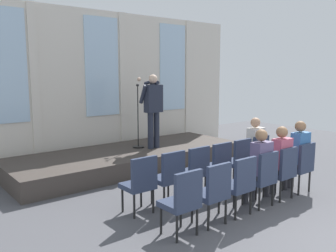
{
  "coord_description": "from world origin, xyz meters",
  "views": [
    {
      "loc": [
        -4.47,
        -1.61,
        2.22
      ],
      "look_at": [
        0.17,
        4.15,
        1.1
      ],
      "focal_mm": 37.96,
      "sensor_mm": 36.0,
      "label": 1
    }
  ],
  "objects_px": {
    "chair_r0_c0": "(140,181)",
    "chair_r1_c0": "(183,199)",
    "chair_r0_c1": "(169,175)",
    "chair_r0_c2": "(195,169)",
    "audience_r1_c5": "(297,153)",
    "chair_r1_c2": "(239,182)",
    "speaker": "(153,106)",
    "chair_r0_c5": "(256,155)",
    "chair_r1_c1": "(213,190)",
    "audience_r1_c3": "(259,163)",
    "chair_r1_c4": "(283,170)",
    "chair_r0_c4": "(238,159)",
    "audience_r1_c4": "(279,158)",
    "audience_r0_c5": "(253,145)",
    "chair_r0_c3": "(217,164)",
    "chair_r1_c3": "(262,176)",
    "chair_r1_c5": "(301,164)",
    "mic_stand": "(138,134)"
  },
  "relations": [
    {
      "from": "audience_r1_c4",
      "to": "chair_r0_c1",
      "type": "bearing_deg",
      "value": 152.04
    },
    {
      "from": "audience_r1_c5",
      "to": "chair_r1_c3",
      "type": "bearing_deg",
      "value": -176.04
    },
    {
      "from": "chair_r0_c0",
      "to": "audience_r1_c4",
      "type": "distance_m",
      "value": 2.51
    },
    {
      "from": "chair_r1_c5",
      "to": "speaker",
      "type": "bearing_deg",
      "value": 104.64
    },
    {
      "from": "mic_stand",
      "to": "chair_r0_c2",
      "type": "relative_size",
      "value": 1.65
    },
    {
      "from": "chair_r1_c0",
      "to": "chair_r1_c4",
      "type": "bearing_deg",
      "value": 0.0
    },
    {
      "from": "chair_r1_c5",
      "to": "audience_r1_c5",
      "type": "distance_m",
      "value": 0.22
    },
    {
      "from": "speaker",
      "to": "audience_r0_c5",
      "type": "relative_size",
      "value": 1.36
    },
    {
      "from": "audience_r1_c3",
      "to": "chair_r0_c4",
      "type": "bearing_deg",
      "value": 57.89
    },
    {
      "from": "mic_stand",
      "to": "audience_r1_c4",
      "type": "bearing_deg",
      "value": -81.2
    },
    {
      "from": "chair_r0_c2",
      "to": "chair_r1_c2",
      "type": "distance_m",
      "value": 1.01
    },
    {
      "from": "chair_r0_c2",
      "to": "audience_r1_c3",
      "type": "distance_m",
      "value": 1.11
    },
    {
      "from": "audience_r1_c5",
      "to": "chair_r0_c4",
      "type": "bearing_deg",
      "value": 122.06
    },
    {
      "from": "mic_stand",
      "to": "chair_r0_c4",
      "type": "xyz_separation_m",
      "value": [
        0.56,
        -2.66,
        -0.2
      ]
    },
    {
      "from": "speaker",
      "to": "chair_r1_c1",
      "type": "xyz_separation_m",
      "value": [
        -1.44,
        -3.4,
        -0.9
      ]
    },
    {
      "from": "chair_r0_c4",
      "to": "audience_r1_c4",
      "type": "distance_m",
      "value": 0.94
    },
    {
      "from": "chair_r0_c0",
      "to": "audience_r1_c5",
      "type": "xyz_separation_m",
      "value": [
        2.9,
        -0.93,
        0.21
      ]
    },
    {
      "from": "speaker",
      "to": "chair_r0_c0",
      "type": "height_order",
      "value": "speaker"
    },
    {
      "from": "chair_r1_c4",
      "to": "chair_r0_c1",
      "type": "bearing_deg",
      "value": 149.96
    },
    {
      "from": "chair_r1_c3",
      "to": "audience_r0_c5",
      "type": "bearing_deg",
      "value": 43.18
    },
    {
      "from": "chair_r1_c0",
      "to": "chair_r1_c4",
      "type": "distance_m",
      "value": 2.32
    },
    {
      "from": "chair_r0_c2",
      "to": "chair_r1_c3",
      "type": "bearing_deg",
      "value": -60.04
    },
    {
      "from": "chair_r0_c1",
      "to": "chair_r1_c0",
      "type": "xyz_separation_m",
      "value": [
        -0.58,
        -1.01,
        0.0
      ]
    },
    {
      "from": "chair_r0_c1",
      "to": "chair_r0_c2",
      "type": "distance_m",
      "value": 0.58
    },
    {
      "from": "chair_r0_c3",
      "to": "chair_r0_c5",
      "type": "xyz_separation_m",
      "value": [
        1.16,
        0.0,
        0.0
      ]
    },
    {
      "from": "audience_r1_c3",
      "to": "chair_r1_c4",
      "type": "bearing_deg",
      "value": -8.06
    },
    {
      "from": "chair_r1_c2",
      "to": "chair_r1_c5",
      "type": "height_order",
      "value": "same"
    },
    {
      "from": "chair_r1_c0",
      "to": "chair_r1_c1",
      "type": "height_order",
      "value": "same"
    },
    {
      "from": "chair_r0_c1",
      "to": "chair_r0_c2",
      "type": "height_order",
      "value": "same"
    },
    {
      "from": "audience_r1_c5",
      "to": "chair_r0_c3",
      "type": "bearing_deg",
      "value": 141.4
    },
    {
      "from": "chair_r0_c3",
      "to": "audience_r1_c3",
      "type": "distance_m",
      "value": 0.94
    },
    {
      "from": "chair_r0_c0",
      "to": "audience_r1_c5",
      "type": "distance_m",
      "value": 3.05
    },
    {
      "from": "mic_stand",
      "to": "chair_r1_c1",
      "type": "relative_size",
      "value": 1.65
    },
    {
      "from": "chair_r0_c1",
      "to": "chair_r1_c5",
      "type": "bearing_deg",
      "value": -23.45
    },
    {
      "from": "chair_r0_c0",
      "to": "chair_r1_c0",
      "type": "bearing_deg",
      "value": -90.0
    },
    {
      "from": "chair_r0_c1",
      "to": "chair_r1_c2",
      "type": "bearing_deg",
      "value": -60.04
    },
    {
      "from": "chair_r1_c2",
      "to": "chair_r0_c0",
      "type": "bearing_deg",
      "value": 139.06
    },
    {
      "from": "audience_r1_c3",
      "to": "chair_r1_c4",
      "type": "relative_size",
      "value": 1.39
    },
    {
      "from": "chair_r0_c5",
      "to": "chair_r1_c1",
      "type": "xyz_separation_m",
      "value": [
        -2.32,
        -1.01,
        0.0
      ]
    },
    {
      "from": "chair_r1_c4",
      "to": "chair_r1_c0",
      "type": "bearing_deg",
      "value": 180.0
    },
    {
      "from": "chair_r0_c4",
      "to": "audience_r1_c5",
      "type": "height_order",
      "value": "audience_r1_c5"
    },
    {
      "from": "chair_r0_c3",
      "to": "audience_r0_c5",
      "type": "height_order",
      "value": "audience_r0_c5"
    },
    {
      "from": "audience_r1_c5",
      "to": "chair_r1_c5",
      "type": "bearing_deg",
      "value": -90.0
    },
    {
      "from": "chair_r0_c0",
      "to": "chair_r1_c0",
      "type": "distance_m",
      "value": 1.01
    },
    {
      "from": "speaker",
      "to": "audience_r1_c5",
      "type": "distance_m",
      "value": 3.5
    },
    {
      "from": "mic_stand",
      "to": "chair_r1_c3",
      "type": "bearing_deg",
      "value": -90.39
    },
    {
      "from": "chair_r1_c2",
      "to": "audience_r1_c4",
      "type": "distance_m",
      "value": 1.18
    },
    {
      "from": "chair_r0_c4",
      "to": "chair_r1_c2",
      "type": "bearing_deg",
      "value": -139.06
    },
    {
      "from": "chair_r1_c4",
      "to": "audience_r1_c3",
      "type": "bearing_deg",
      "value": 171.94
    },
    {
      "from": "audience_r0_c5",
      "to": "chair_r1_c0",
      "type": "distance_m",
      "value": 3.11
    }
  ]
}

